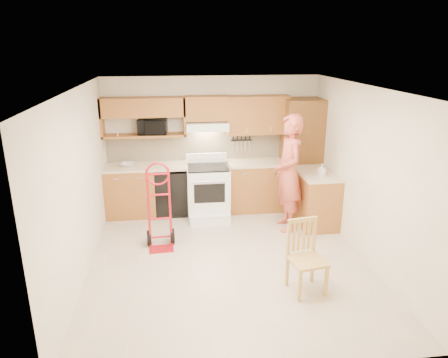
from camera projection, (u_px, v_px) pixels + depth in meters
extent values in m
cube|color=#C6B299|center=(228.00, 260.00, 6.17)|extent=(4.00, 4.50, 0.02)
cube|color=white|center=(229.00, 88.00, 5.39)|extent=(4.00, 4.50, 0.02)
cube|color=white|center=(212.00, 143.00, 7.91)|extent=(4.00, 0.02, 2.50)
cube|color=white|center=(264.00, 259.00, 3.64)|extent=(4.00, 0.02, 2.50)
cube|color=white|center=(79.00, 186.00, 5.54)|extent=(0.02, 4.50, 2.50)
cube|color=white|center=(366.00, 174.00, 6.02)|extent=(0.02, 4.50, 2.50)
cube|color=beige|center=(213.00, 146.00, 7.90)|extent=(3.92, 0.03, 0.55)
cube|color=brown|center=(131.00, 192.00, 7.68)|extent=(0.90, 0.60, 0.90)
cube|color=black|center=(172.00, 191.00, 7.78)|extent=(0.60, 0.60, 0.85)
cube|color=brown|center=(257.00, 186.00, 7.96)|extent=(1.14, 0.60, 0.90)
cube|color=beige|center=(146.00, 167.00, 7.57)|extent=(1.50, 0.63, 0.04)
cube|color=beige|center=(258.00, 163.00, 7.82)|extent=(1.14, 0.63, 0.04)
cube|color=brown|center=(315.00, 199.00, 7.31)|extent=(0.60, 1.00, 0.90)
cube|color=beige|center=(317.00, 173.00, 7.17)|extent=(0.63, 1.00, 0.04)
cube|color=brown|center=(301.00, 155.00, 7.87)|extent=(0.70, 0.60, 2.10)
cube|color=brown|center=(143.00, 107.00, 7.37)|extent=(1.50, 0.33, 0.34)
cube|color=brown|center=(145.00, 135.00, 7.52)|extent=(1.50, 0.33, 0.04)
cube|color=brown|center=(206.00, 108.00, 7.51)|extent=(0.76, 0.33, 0.44)
cube|color=brown|center=(258.00, 115.00, 7.67)|extent=(1.14, 0.33, 0.70)
cube|color=white|center=(207.00, 126.00, 7.55)|extent=(0.76, 0.46, 0.14)
imported|color=black|center=(153.00, 126.00, 7.49)|extent=(0.54, 0.39, 0.28)
imported|color=#BD5140|center=(289.00, 173.00, 6.94)|extent=(0.50, 0.74, 1.98)
imported|color=white|center=(322.00, 170.00, 6.93)|extent=(0.10, 0.10, 0.21)
imported|color=white|center=(128.00, 165.00, 7.51)|extent=(0.30, 0.30, 0.06)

